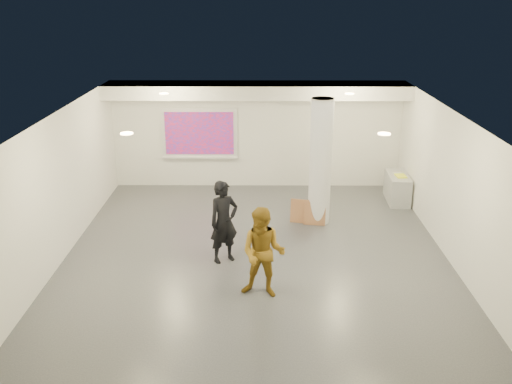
{
  "coord_description": "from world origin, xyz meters",
  "views": [
    {
      "loc": [
        0.08,
        -10.99,
        5.28
      ],
      "look_at": [
        0.0,
        0.4,
        1.25
      ],
      "focal_mm": 40.0,
      "sensor_mm": 36.0,
      "label": 1
    }
  ],
  "objects_px": {
    "projection_screen": "(199,134)",
    "column": "(321,162)",
    "credenza": "(397,188)",
    "woman": "(224,222)",
    "man": "(263,253)"
  },
  "relations": [
    {
      "from": "column",
      "to": "projection_screen",
      "type": "relative_size",
      "value": 1.43
    },
    {
      "from": "woman",
      "to": "column",
      "type": "bearing_deg",
      "value": 12.87
    },
    {
      "from": "credenza",
      "to": "woman",
      "type": "bearing_deg",
      "value": -137.96
    },
    {
      "from": "column",
      "to": "projection_screen",
      "type": "height_order",
      "value": "column"
    },
    {
      "from": "woman",
      "to": "man",
      "type": "bearing_deg",
      "value": -92.65
    },
    {
      "from": "credenza",
      "to": "man",
      "type": "distance_m",
      "value": 6.16
    },
    {
      "from": "credenza",
      "to": "woman",
      "type": "relative_size",
      "value": 0.73
    },
    {
      "from": "projection_screen",
      "to": "column",
      "type": "bearing_deg",
      "value": -40.56
    },
    {
      "from": "woman",
      "to": "projection_screen",
      "type": "bearing_deg",
      "value": 69.52
    },
    {
      "from": "column",
      "to": "credenza",
      "type": "xyz_separation_m",
      "value": [
        2.22,
        1.45,
        -1.13
      ]
    },
    {
      "from": "credenza",
      "to": "woman",
      "type": "height_order",
      "value": "woman"
    },
    {
      "from": "projection_screen",
      "to": "woman",
      "type": "xyz_separation_m",
      "value": [
        0.95,
        -4.77,
        -0.67
      ]
    },
    {
      "from": "projection_screen",
      "to": "man",
      "type": "height_order",
      "value": "projection_screen"
    },
    {
      "from": "column",
      "to": "credenza",
      "type": "bearing_deg",
      "value": 33.21
    },
    {
      "from": "projection_screen",
      "to": "credenza",
      "type": "distance_m",
      "value": 5.58
    }
  ]
}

